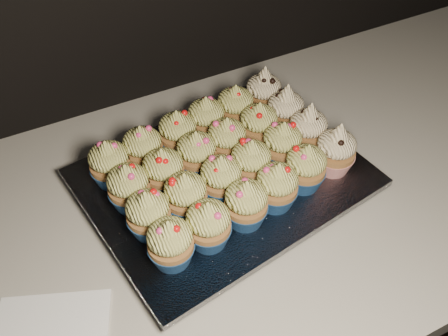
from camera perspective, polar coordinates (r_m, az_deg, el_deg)
name	(u,v)px	position (r m, az deg, el deg)	size (l,w,h in m)	color
worktop	(188,220)	(0.80, -4.13, -5.95)	(2.44, 0.64, 0.04)	beige
baking_tray	(224,185)	(0.80, 0.00, -1.92)	(0.38, 0.29, 0.02)	black
foil_lining	(224,178)	(0.79, 0.00, -1.10)	(0.42, 0.32, 0.01)	silver
cupcake_0	(171,243)	(0.66, -6.13, -8.50)	(0.06, 0.06, 0.08)	navy
cupcake_1	(208,224)	(0.67, -1.79, -6.46)	(0.06, 0.06, 0.08)	navy
cupcake_2	(246,203)	(0.70, 2.53, -4.07)	(0.06, 0.06, 0.08)	navy
cupcake_3	(277,186)	(0.72, 6.05, -2.06)	(0.06, 0.06, 0.08)	navy
cupcake_4	(305,167)	(0.75, 9.30, 0.07)	(0.06, 0.06, 0.08)	navy
cupcake_5	(336,150)	(0.78, 12.66, 2.01)	(0.06, 0.06, 0.10)	red
cupcake_6	(148,214)	(0.69, -8.63, -5.21)	(0.06, 0.06, 0.08)	navy
cupcake_7	(186,196)	(0.71, -4.39, -3.18)	(0.06, 0.06, 0.08)	navy
cupcake_8	(221,178)	(0.73, -0.33, -1.21)	(0.06, 0.06, 0.08)	navy
cupcake_9	(251,163)	(0.75, 3.09, 0.62)	(0.06, 0.06, 0.08)	navy
cupcake_10	(282,144)	(0.78, 6.64, 2.69)	(0.06, 0.06, 0.08)	navy
cupcake_11	(308,130)	(0.81, 9.55, 4.36)	(0.06, 0.06, 0.10)	red
cupcake_12	(129,187)	(0.73, -10.81, -2.16)	(0.06, 0.06, 0.08)	navy
cupcake_13	(164,171)	(0.74, -6.91, -0.37)	(0.06, 0.06, 0.08)	navy
cupcake_14	(197,154)	(0.76, -3.13, 1.62)	(0.06, 0.06, 0.08)	navy
cupcake_15	(227,140)	(0.78, 0.34, 3.20)	(0.06, 0.06, 0.08)	navy
cupcake_16	(259,125)	(0.81, 3.97, 4.93)	(0.06, 0.06, 0.08)	navy
cupcake_17	(285,111)	(0.84, 7.03, 6.54)	(0.06, 0.06, 0.10)	red
cupcake_18	(110,164)	(0.77, -12.92, 0.50)	(0.06, 0.06, 0.08)	navy
cupcake_19	(143,149)	(0.78, -9.24, 2.21)	(0.06, 0.06, 0.08)	navy
cupcake_20	(178,133)	(0.80, -5.28, 4.00)	(0.06, 0.06, 0.08)	navy
cupcake_21	(206,119)	(0.82, -2.03, 5.60)	(0.06, 0.06, 0.08)	navy
cupcake_22	(235,107)	(0.84, 1.31, 6.96)	(0.06, 0.06, 0.08)	navy
cupcake_23	(264,92)	(0.87, 4.55, 8.61)	(0.06, 0.06, 0.10)	red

